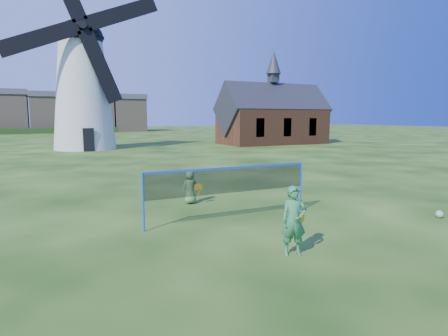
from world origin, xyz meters
The scene contains 7 objects.
ground centered at (0.00, 0.00, 0.00)m, with size 220.00×220.00×0.00m, color black.
windmill centered at (-0.83, 27.78, 5.79)m, with size 13.06×5.50×17.15m.
chapel centered at (18.77, 26.32, 2.85)m, with size 11.97×5.80×10.12m.
badminton_net centered at (0.30, 0.32, 1.14)m, with size 5.05×0.05×1.55m.
player_girl centered at (0.29, -2.74, 0.75)m, with size 0.74×0.52×1.50m.
player_boy centered at (0.02, 2.77, 0.57)m, with size 0.65×0.42×1.15m.
play_ball centered at (5.97, -2.17, 0.11)m, with size 0.22×0.22×0.22m, color green.
Camera 1 is at (-4.45, -9.07, 2.95)m, focal length 30.06 mm.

